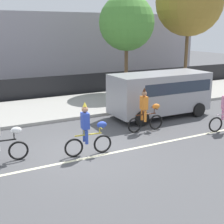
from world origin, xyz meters
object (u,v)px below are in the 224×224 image
(parade_cyclist_orange, at_px, (146,112))
(parked_van_grey, at_px, (161,91))
(parade_cyclist_cobalt, at_px, (89,132))
(parade_cyclist_zebra, at_px, (1,138))

(parade_cyclist_orange, bearing_deg, parked_van_grey, 40.02)
(parade_cyclist_cobalt, bearing_deg, parade_cyclist_zebra, 164.88)
(parade_cyclist_cobalt, height_order, parade_cyclist_orange, same)
(parade_cyclist_zebra, bearing_deg, parade_cyclist_cobalt, -15.12)
(parade_cyclist_zebra, relative_size, parade_cyclist_cobalt, 1.00)
(parade_cyclist_orange, bearing_deg, parade_cyclist_zebra, -175.08)
(parked_van_grey, bearing_deg, parade_cyclist_cobalt, -150.59)
(parade_cyclist_cobalt, relative_size, parked_van_grey, 0.38)
(parade_cyclist_zebra, height_order, parked_van_grey, parked_van_grey)
(parade_cyclist_zebra, distance_m, parade_cyclist_cobalt, 2.88)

